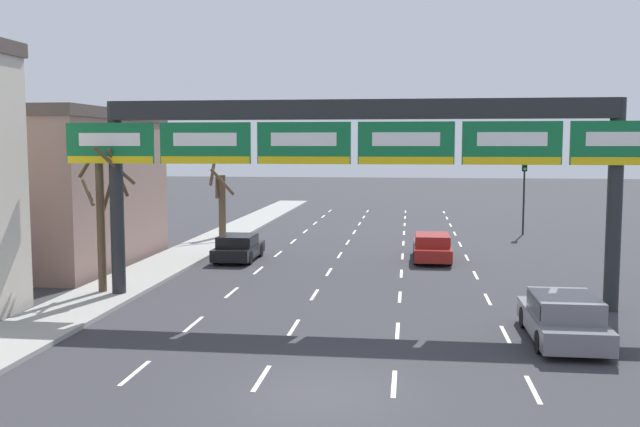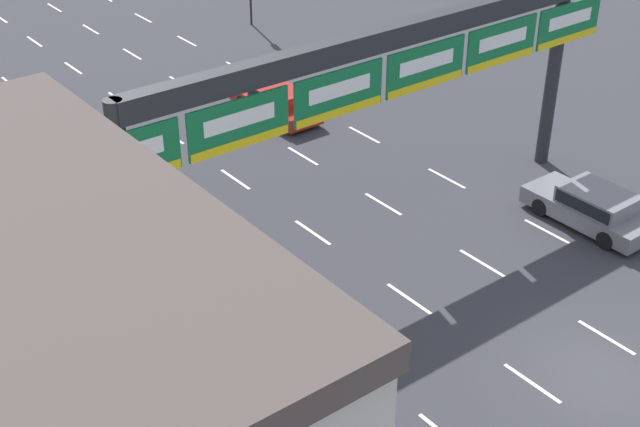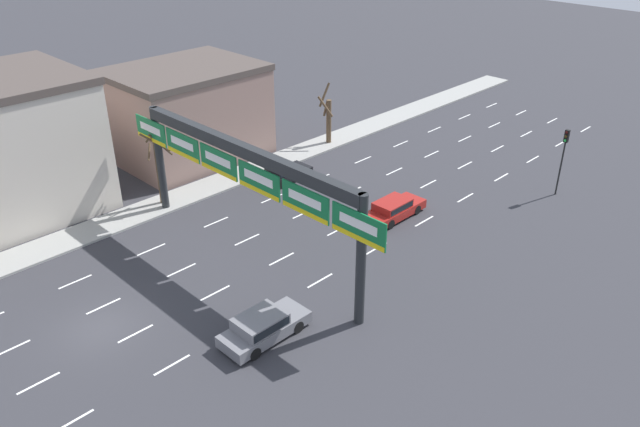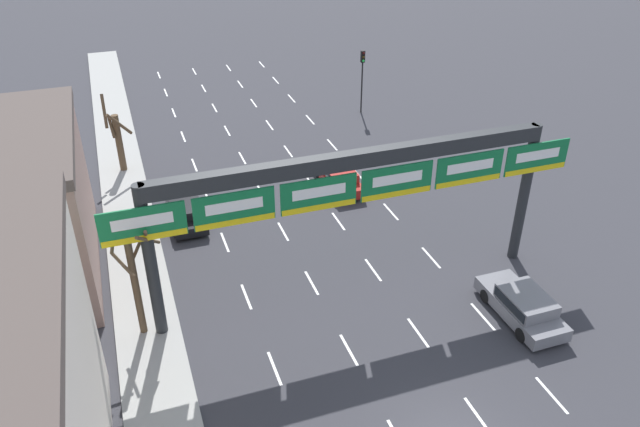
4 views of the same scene
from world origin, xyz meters
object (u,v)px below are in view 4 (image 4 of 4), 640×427
object	(u,v)px
sign_gantry	(356,184)
car_black	(186,212)
tree_bare_third	(118,138)
tree_bare_second	(136,275)
car_red	(339,176)
car_grey	(523,305)
traffic_light_near_gantry	(362,69)

from	to	relation	value
sign_gantry	car_black	distance (m)	12.29
sign_gantry	tree_bare_third	world-z (taller)	sign_gantry
tree_bare_second	tree_bare_third	distance (m)	16.62
car_black	tree_bare_second	bearing A→B (deg)	-109.94
car_red	car_black	size ratio (longest dim) A/B	1.15
car_grey	tree_bare_third	distance (m)	26.62
traffic_light_near_gantry	tree_bare_third	bearing A→B (deg)	-166.27
car_red	car_grey	world-z (taller)	car_grey
traffic_light_near_gantry	tree_bare_third	distance (m)	19.42
car_grey	tree_bare_second	bearing A→B (deg)	164.30
car_red	traffic_light_near_gantry	distance (m)	13.11
sign_gantry	car_grey	bearing A→B (deg)	-33.40
car_grey	tree_bare_third	xyz separation A→B (m)	(-16.05, 21.17, 1.67)
car_red	sign_gantry	bearing A→B (deg)	-106.99
car_red	car_grey	xyz separation A→B (m)	(3.39, -14.56, 0.04)
car_red	tree_bare_third	size ratio (longest dim) A/B	0.94
tree_bare_second	sign_gantry	bearing A→B (deg)	-1.56
tree_bare_third	car_grey	bearing A→B (deg)	-52.83
car_red	traffic_light_near_gantry	size ratio (longest dim) A/B	0.96
car_black	tree_bare_third	world-z (taller)	tree_bare_third
tree_bare_second	tree_bare_third	bearing A→B (deg)	89.31
car_red	car_black	xyz separation A→B (m)	(-9.68, -1.24, -0.02)
sign_gantry	tree_bare_third	size ratio (longest dim) A/B	4.23
traffic_light_near_gantry	tree_bare_second	world-z (taller)	tree_bare_second
car_black	car_grey	size ratio (longest dim) A/B	0.88
car_red	tree_bare_third	world-z (taller)	tree_bare_third
tree_bare_third	tree_bare_second	bearing A→B (deg)	-90.69
tree_bare_second	car_red	bearing A→B (deg)	37.84
sign_gantry	car_red	xyz separation A→B (m)	(3.13, 10.25, -5.18)
car_black	traffic_light_near_gantry	world-z (taller)	traffic_light_near_gantry
car_grey	sign_gantry	bearing A→B (deg)	146.60
car_red	car_black	distance (m)	9.76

